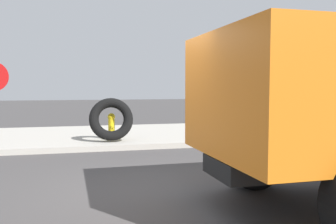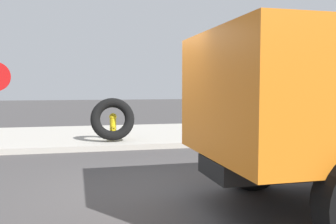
{
  "view_description": "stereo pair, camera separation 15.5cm",
  "coord_description": "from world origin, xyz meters",
  "views": [
    {
      "loc": [
        -1.24,
        -5.62,
        1.71
      ],
      "look_at": [
        0.78,
        2.56,
        1.11
      ],
      "focal_mm": 39.51,
      "sensor_mm": 36.0,
      "label": 1
    },
    {
      "loc": [
        -1.09,
        -5.66,
        1.71
      ],
      "look_at": [
        0.78,
        2.56,
        1.11
      ],
      "focal_mm": 39.51,
      "sensor_mm": 36.0,
      "label": 2
    }
  ],
  "objects": [
    {
      "name": "ground_plane",
      "position": [
        0.0,
        0.0,
        0.0
      ],
      "size": [
        80.0,
        80.0,
        0.0
      ],
      "primitive_type": "plane",
      "color": "#423F3F"
    },
    {
      "name": "sidewalk_curb",
      "position": [
        0.0,
        6.5,
        0.07
      ],
      "size": [
        36.0,
        5.0,
        0.15
      ],
      "primitive_type": "cube",
      "color": "#ADA89E",
      "rests_on": "ground"
    },
    {
      "name": "loose_tire",
      "position": [
        -0.32,
        4.75,
        0.77
      ],
      "size": [
        1.25,
        0.69,
        1.25
      ],
      "primitive_type": "torus",
      "rotation": [
        1.24,
        0.0,
        -0.03
      ],
      "color": "black",
      "rests_on": "sidewalk_curb"
    },
    {
      "name": "fire_hydrant",
      "position": [
        -0.28,
        5.11,
        0.56
      ],
      "size": [
        0.22,
        0.49,
        0.76
      ],
      "color": "yellow",
      "rests_on": "sidewalk_curb"
    }
  ]
}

